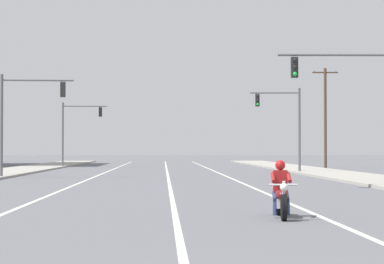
# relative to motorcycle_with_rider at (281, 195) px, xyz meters

# --- Properties ---
(lane_stripe_center) EXTENTS (0.16, 100.00, 0.01)m
(lane_stripe_center) POSITION_rel_motorcycle_with_rider_xyz_m (-2.67, 33.00, -0.58)
(lane_stripe_center) COLOR beige
(lane_stripe_center) RESTS_ON ground
(lane_stripe_left) EXTENTS (0.16, 100.00, 0.01)m
(lane_stripe_left) POSITION_rel_motorcycle_with_rider_xyz_m (-7.27, 33.00, -0.58)
(lane_stripe_left) COLOR beige
(lane_stripe_left) RESTS_ON ground
(lane_stripe_right) EXTENTS (0.16, 100.00, 0.01)m
(lane_stripe_right) POSITION_rel_motorcycle_with_rider_xyz_m (1.06, 33.00, -0.58)
(lane_stripe_right) COLOR beige
(lane_stripe_right) RESTS_ON ground
(sidewalk_kerb_right) EXTENTS (4.40, 110.00, 0.14)m
(sidewalk_kerb_right) POSITION_rel_motorcycle_with_rider_xyz_m (8.58, 28.00, -0.52)
(sidewalk_kerb_right) COLOR #9E998E
(sidewalk_kerb_right) RESTS_ON ground
(motorcycle_with_rider) EXTENTS (0.70, 2.19, 1.46)m
(motorcycle_with_rider) POSITION_rel_motorcycle_with_rider_xyz_m (0.00, 0.00, 0.00)
(motorcycle_with_rider) COLOR black
(motorcycle_with_rider) RESTS_ON ground
(traffic_signal_near_right) EXTENTS (4.95, 0.37, 6.20)m
(traffic_signal_near_right) POSITION_rel_motorcycle_with_rider_xyz_m (5.45, 13.13, 3.52)
(traffic_signal_near_right) COLOR #56565B
(traffic_signal_near_right) RESTS_ON ground
(traffic_signal_near_left) EXTENTS (4.33, 0.44, 6.20)m
(traffic_signal_near_left) POSITION_rel_motorcycle_with_rider_xyz_m (-11.38, 25.62, 3.48)
(traffic_signal_near_left) COLOR #56565B
(traffic_signal_near_left) RESTS_ON ground
(traffic_signal_mid_right) EXTENTS (3.69, 0.37, 6.20)m
(traffic_signal_mid_right) POSITION_rel_motorcycle_with_rider_xyz_m (5.95, 34.79, 3.43)
(traffic_signal_mid_right) COLOR #56565B
(traffic_signal_mid_right) RESTS_ON ground
(traffic_signal_mid_left) EXTENTS (4.30, 0.37, 6.20)m
(traffic_signal_mid_left) POSITION_rel_motorcycle_with_rider_xyz_m (-11.37, 52.25, 3.48)
(traffic_signal_mid_left) COLOR #56565B
(traffic_signal_mid_left) RESTS_ON ground
(utility_pole_right_far) EXTENTS (2.39, 0.26, 9.21)m
(utility_pole_right_far) POSITION_rel_motorcycle_with_rider_xyz_m (11.98, 48.77, 4.25)
(utility_pole_right_far) COLOR #4C3828
(utility_pole_right_far) RESTS_ON ground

